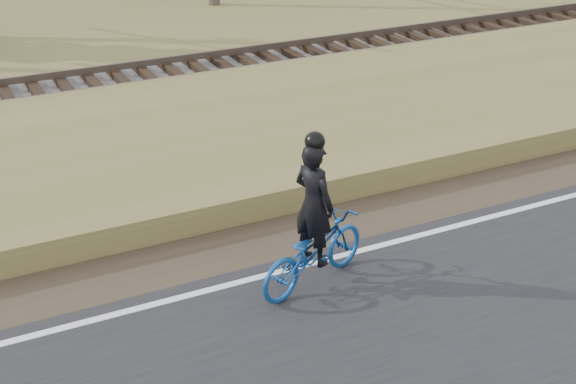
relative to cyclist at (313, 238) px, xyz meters
name	(u,v)px	position (x,y,z in m)	size (l,w,h in m)	color
ground	(366,261)	(1.00, 0.25, -0.75)	(120.00, 120.00, 0.00)	olive
road	(477,357)	(1.00, -2.25, -0.72)	(120.00, 6.00, 0.06)	black
edge_line	(359,251)	(1.00, 0.45, -0.68)	(120.00, 0.12, 0.01)	silver
shoulder	(325,225)	(1.00, 1.45, -0.73)	(120.00, 1.60, 0.04)	#473A2B
embankment	(247,146)	(1.00, 4.45, -0.53)	(120.00, 5.00, 0.44)	olive
ballast	(178,88)	(1.00, 8.25, -0.52)	(120.00, 3.00, 0.45)	slate
railroad	(177,75)	(1.00, 8.25, -0.22)	(120.00, 2.40, 0.29)	black
cyclist	(313,238)	(0.00, 0.00, 0.00)	(2.00, 1.26, 2.19)	#14478F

